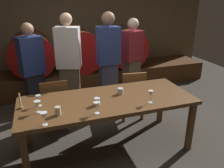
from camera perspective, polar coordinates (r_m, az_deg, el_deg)
name	(u,v)px	position (r m, az deg, el deg)	size (l,w,h in m)	color
ground_plane	(114,142)	(3.44, 0.60, -14.72)	(8.92, 8.92, 0.00)	#3F3A33
back_wall	(75,30)	(5.64, -9.35, 13.36)	(6.86, 0.24, 2.53)	brown
barrel_shelf	(82,78)	(5.36, -7.67, 1.52)	(6.18, 0.90, 0.45)	#4C2D16
wine_barrel_left	(32,54)	(5.09, -19.79, 7.35)	(0.92, 0.89, 0.92)	brown
wine_barrel_center	(80,50)	(5.17, -8.31, 8.59)	(0.92, 0.89, 0.92)	brown
wine_barrel_right	(124,47)	(5.46, 2.98, 9.46)	(0.92, 0.89, 0.92)	brown
dining_table	(108,104)	(2.99, -1.13, -5.05)	(2.30, 0.92, 0.77)	brown
chair_left	(55,103)	(3.59, -14.41, -4.74)	(0.41, 0.41, 0.88)	brown
chair_right	(132,93)	(3.85, 5.09, -2.25)	(0.44, 0.44, 0.88)	brown
guest_far_left	(33,72)	(4.02, -19.58, 3.01)	(0.44, 0.37, 1.66)	black
guest_center_left	(69,68)	(3.76, -10.83, 4.00)	(0.44, 0.35, 1.81)	brown
guest_center_right	(108,63)	(3.93, -0.91, 5.29)	(0.39, 0.25, 1.81)	#33384C
guest_far_right	(132,62)	(4.36, 5.10, 5.75)	(0.44, 0.35, 1.67)	brown
candle_center	(21,104)	(2.90, -22.36, -4.74)	(0.05, 0.05, 0.22)	olive
wine_glass_far_left	(38,104)	(2.72, -18.53, -4.94)	(0.08, 0.08, 0.15)	silver
wine_glass_left	(38,99)	(2.88, -18.31, -3.55)	(0.06, 0.06, 0.14)	silver
wine_glass_center	(44,116)	(2.44, -17.01, -7.85)	(0.08, 0.08, 0.15)	white
wine_glass_right	(97,105)	(2.57, -3.90, -5.43)	(0.08, 0.08, 0.14)	white
wine_glass_far_right	(151,94)	(2.85, 9.87, -2.56)	(0.06, 0.06, 0.17)	silver
cup_left	(58,111)	(2.62, -13.67, -6.70)	(0.07, 0.07, 0.10)	beige
cup_center	(97,102)	(2.78, -3.86, -4.50)	(0.07, 0.07, 0.09)	silver
cup_right	(120,91)	(3.09, 2.17, -1.83)	(0.08, 0.08, 0.09)	silver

